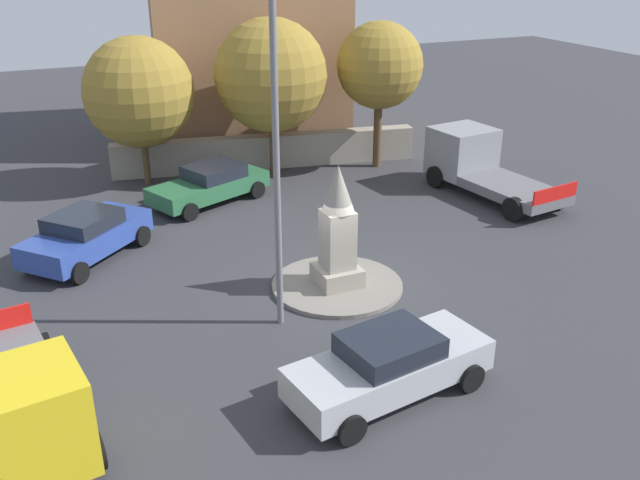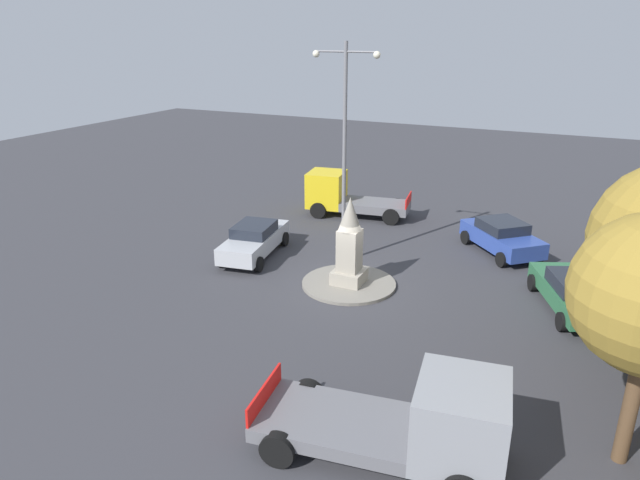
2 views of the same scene
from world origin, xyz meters
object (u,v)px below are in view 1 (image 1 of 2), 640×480
(car_blue_approaching, at_px, (86,235))
(tree_far_corner, at_px, (271,75))
(truck_grey_passing, at_px, (477,163))
(corner_building, at_px, (243,34))
(monument, at_px, (338,231))
(tree_near_wall, at_px, (380,66))
(tree_mid_cluster, at_px, (139,92))
(car_silver_far_side, at_px, (390,365))
(car_green_waiting, at_px, (210,184))
(truck_yellow_parked_right, at_px, (19,407))
(streetlamp, at_px, (275,116))

(car_blue_approaching, xyz_separation_m, tree_far_corner, (-5.34, 7.98, 3.25))
(truck_grey_passing, relative_size, corner_building, 0.62)
(monument, relative_size, tree_near_wall, 0.58)
(tree_mid_cluster, bearing_deg, tree_far_corner, 79.98)
(car_silver_far_side, relative_size, car_green_waiting, 0.98)
(monument, distance_m, tree_near_wall, 11.53)
(monument, xyz_separation_m, tree_far_corner, (-10.13, 1.87, 2.31))
(car_green_waiting, height_order, truck_yellow_parked_right, truck_yellow_parked_right)
(tree_near_wall, bearing_deg, car_blue_approaching, -69.73)
(tree_far_corner, bearing_deg, truck_grey_passing, 52.22)
(truck_yellow_parked_right, bearing_deg, tree_far_corner, 143.94)
(car_blue_approaching, xyz_separation_m, corner_building, (-12.21, 9.11, 3.98))
(tree_far_corner, bearing_deg, corner_building, 170.64)
(car_green_waiting, relative_size, truck_yellow_parked_right, 0.85)
(streetlamp, distance_m, truck_grey_passing, 12.91)
(truck_grey_passing, bearing_deg, corner_building, -155.95)
(car_silver_far_side, distance_m, corner_building, 22.67)
(truck_grey_passing, xyz_separation_m, tree_far_corner, (-4.98, -6.42, 2.94))
(corner_building, distance_m, tree_near_wall, 8.33)
(streetlamp, xyz_separation_m, tree_mid_cluster, (-12.17, -0.96, -1.71))
(monument, distance_m, truck_yellow_parked_right, 9.09)
(corner_building, bearing_deg, tree_far_corner, -9.36)
(tree_near_wall, height_order, tree_far_corner, tree_far_corner)
(car_blue_approaching, relative_size, corner_building, 0.45)
(car_silver_far_side, relative_size, car_blue_approaching, 1.10)
(car_silver_far_side, xyz_separation_m, truck_grey_passing, (-10.08, 9.40, 0.32))
(monument, bearing_deg, car_silver_far_side, -12.62)
(corner_building, xyz_separation_m, tree_far_corner, (6.88, -1.13, -0.72))
(truck_grey_passing, bearing_deg, truck_yellow_parked_right, -61.66)
(tree_near_wall, bearing_deg, tree_mid_cluster, -100.02)
(car_silver_far_side, bearing_deg, truck_grey_passing, 136.99)
(truck_grey_passing, height_order, tree_far_corner, tree_far_corner)
(tree_near_wall, bearing_deg, car_green_waiting, -79.58)
(monument, height_order, truck_yellow_parked_right, monument)
(truck_yellow_parked_right, distance_m, tree_far_corner, 17.45)
(monument, distance_m, car_blue_approaching, 7.82)
(streetlamp, relative_size, tree_near_wall, 1.50)
(monument, relative_size, truck_yellow_parked_right, 0.62)
(car_silver_far_side, relative_size, tree_mid_cluster, 0.82)
(streetlamp, bearing_deg, truck_yellow_parked_right, -66.88)
(tree_near_wall, bearing_deg, streetlamp, -38.56)
(streetlamp, xyz_separation_m, truck_yellow_parked_right, (2.61, -6.11, -4.24))
(streetlamp, height_order, tree_near_wall, streetlamp)
(car_green_waiting, bearing_deg, tree_mid_cluster, -150.87)
(car_green_waiting, distance_m, tree_far_corner, 5.13)
(truck_grey_passing, distance_m, corner_building, 13.49)
(car_silver_far_side, distance_m, car_green_waiting, 12.88)
(tree_mid_cluster, bearing_deg, car_blue_approaching, -25.85)
(tree_near_wall, distance_m, tree_mid_cluster, 9.51)
(streetlamp, xyz_separation_m, car_green_waiting, (-9.11, 0.75, -4.60))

